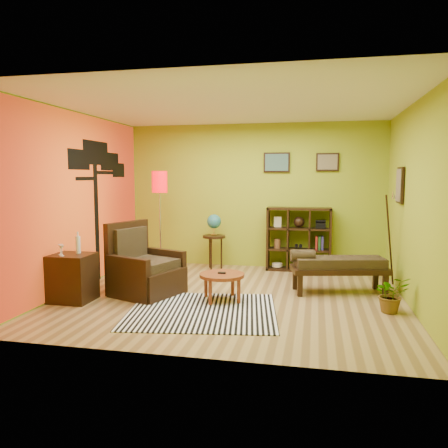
% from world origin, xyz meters
% --- Properties ---
extents(ground, '(5.00, 5.00, 0.00)m').
position_xyz_m(ground, '(0.00, 0.00, 0.00)').
color(ground, '#A98951').
rests_on(ground, ground).
extents(room_shell, '(5.04, 4.54, 2.82)m').
position_xyz_m(room_shell, '(-0.09, 0.01, 1.80)').
color(room_shell, '#93A920').
rests_on(room_shell, ground).
extents(zebra_rug, '(2.17, 1.97, 0.01)m').
position_xyz_m(zebra_rug, '(-0.25, -0.80, 0.01)').
color(zebra_rug, white).
rests_on(zebra_rug, ground).
extents(coffee_table, '(0.65, 0.65, 0.42)m').
position_xyz_m(coffee_table, '(-0.10, -0.25, 0.34)').
color(coffee_table, brown).
rests_on(coffee_table, ground).
extents(armchair, '(1.15, 1.14, 1.09)m').
position_xyz_m(armchair, '(-1.35, -0.12, 0.33)').
color(armchair, black).
rests_on(armchair, ground).
extents(side_cabinet, '(0.58, 0.52, 1.00)m').
position_xyz_m(side_cabinet, '(-2.20, -0.70, 0.34)').
color(side_cabinet, black).
rests_on(side_cabinet, ground).
extents(floor_lamp, '(0.28, 0.28, 1.88)m').
position_xyz_m(floor_lamp, '(-1.55, 1.19, 1.52)').
color(floor_lamp, silver).
rests_on(floor_lamp, ground).
extents(globe_table, '(0.43, 0.43, 1.06)m').
position_xyz_m(globe_table, '(-0.70, 1.84, 0.80)').
color(globe_table, black).
rests_on(globe_table, ground).
extents(cube_shelf, '(1.20, 0.35, 1.20)m').
position_xyz_m(cube_shelf, '(0.91, 2.03, 0.60)').
color(cube_shelf, black).
rests_on(cube_shelf, ground).
extents(bench, '(1.53, 0.82, 0.67)m').
position_xyz_m(bench, '(1.54, 0.55, 0.43)').
color(bench, black).
rests_on(bench, ground).
extents(potted_plant, '(0.56, 0.60, 0.38)m').
position_xyz_m(potted_plant, '(2.20, -0.31, 0.19)').
color(potted_plant, '#26661E').
rests_on(potted_plant, ground).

